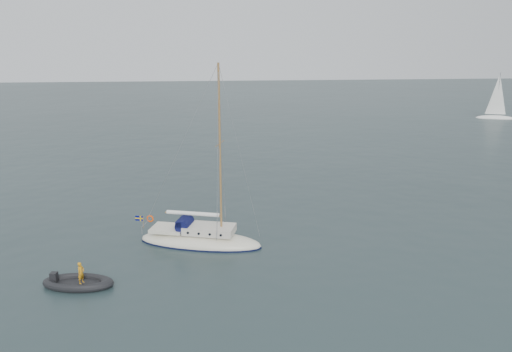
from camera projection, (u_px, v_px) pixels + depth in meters
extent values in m
plane|color=black|center=(249.00, 248.00, 33.02)|extent=(300.00, 300.00, 0.00)
ellipsoid|color=beige|center=(200.00, 242.00, 33.68)|extent=(8.36, 2.60, 1.39)
cube|color=beige|center=(210.00, 228.00, 33.50)|extent=(3.35, 1.77, 0.51)
cube|color=beige|center=(166.00, 232.00, 33.24)|extent=(2.23, 1.77, 0.23)
cylinder|color=#0D0F3B|center=(184.00, 226.00, 33.26)|extent=(0.89, 1.53, 0.89)
cube|color=#0D0F3B|center=(181.00, 223.00, 33.19)|extent=(0.42, 1.53, 0.37)
cylinder|color=olive|center=(221.00, 151.00, 32.21)|extent=(0.14, 0.14, 11.15)
cylinder|color=olive|center=(221.00, 142.00, 32.07)|extent=(0.05, 2.04, 0.05)
cylinder|color=olive|center=(193.00, 215.00, 33.13)|extent=(3.90, 0.09, 0.09)
cylinder|color=white|center=(193.00, 214.00, 33.12)|extent=(3.63, 0.26, 0.26)
cylinder|color=gray|center=(143.00, 227.00, 32.98)|extent=(0.04, 2.04, 0.04)
torus|color=#FF4703|center=(144.00, 224.00, 33.51)|extent=(0.50, 0.09, 0.50)
cylinder|color=olive|center=(139.00, 229.00, 32.97)|extent=(0.03, 0.03, 0.84)
cube|color=#030A5A|center=(134.00, 225.00, 32.87)|extent=(0.56, 0.02, 0.35)
cube|color=#E1AC0A|center=(134.00, 225.00, 32.87)|extent=(0.58, 0.03, 0.08)
cube|color=#E1AC0A|center=(136.00, 225.00, 32.88)|extent=(0.08, 0.03, 0.37)
cylinder|color=black|center=(192.00, 224.00, 34.23)|extent=(0.17, 0.06, 0.17)
cylinder|color=black|center=(191.00, 234.00, 32.52)|extent=(0.17, 0.06, 0.17)
cylinder|color=black|center=(203.00, 224.00, 34.31)|extent=(0.17, 0.06, 0.17)
cylinder|color=black|center=(203.00, 233.00, 32.60)|extent=(0.17, 0.06, 0.17)
cylinder|color=black|center=(214.00, 223.00, 34.39)|extent=(0.17, 0.06, 0.17)
cylinder|color=black|center=(214.00, 233.00, 32.68)|extent=(0.17, 0.06, 0.17)
cylinder|color=black|center=(224.00, 223.00, 34.47)|extent=(0.17, 0.06, 0.17)
cylinder|color=black|center=(226.00, 232.00, 32.75)|extent=(0.17, 0.06, 0.17)
cube|color=#4D4D52|center=(172.00, 235.00, 34.93)|extent=(1.69, 0.69, 0.10)
cube|color=black|center=(78.00, 284.00, 27.82)|extent=(2.51, 1.04, 0.13)
cube|color=black|center=(53.00, 280.00, 27.59)|extent=(0.37, 0.37, 0.63)
imported|color=#C68215|center=(81.00, 273.00, 27.67)|extent=(0.42, 0.52, 1.25)
ellipsoid|color=white|center=(495.00, 118.00, 89.23)|extent=(6.48, 2.16, 1.08)
cylinder|color=gray|center=(498.00, 94.00, 88.12)|extent=(0.11, 0.11, 7.57)
cone|color=white|center=(498.00, 94.00, 88.12)|extent=(3.46, 3.46, 7.03)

